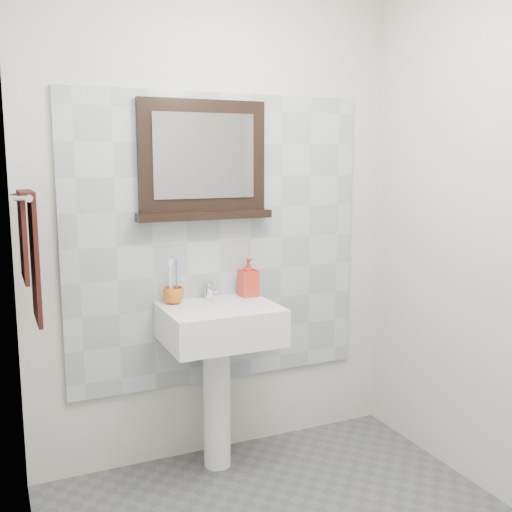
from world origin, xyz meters
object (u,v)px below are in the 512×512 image
Objects in this scene: pedestal_sink at (219,342)px; hand_towel at (30,246)px; framed_mirror at (203,163)px; toothbrush_cup at (173,295)px; soap_dispenser at (248,277)px.

pedestal_sink is 1.01m from hand_towel.
framed_mirror is at bearing 15.89° from hand_towel.
hand_towel is at bearing -164.49° from toothbrush_cup.
hand_towel reaches higher than toothbrush_cup.
soap_dispenser is at bearing 0.29° from toothbrush_cup.
pedestal_sink is at bearing -34.06° from toothbrush_cup.
pedestal_sink is 0.89m from framed_mirror.
soap_dispenser is (0.21, 0.13, 0.28)m from pedestal_sink.
framed_mirror is 1.26× the size of hand_towel.
toothbrush_cup is 0.68m from framed_mirror.
framed_mirror is at bearing 92.39° from pedestal_sink.
hand_towel is (-1.07, -0.19, 0.25)m from soap_dispenser.
framed_mirror reaches higher than toothbrush_cup.
hand_towel is at bearing -164.11° from framed_mirror.
hand_towel is at bearing -170.47° from soap_dispenser.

